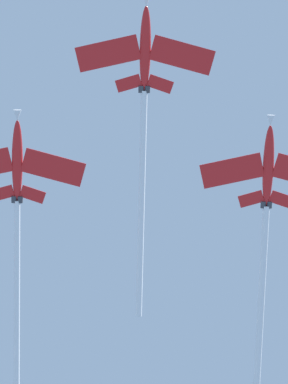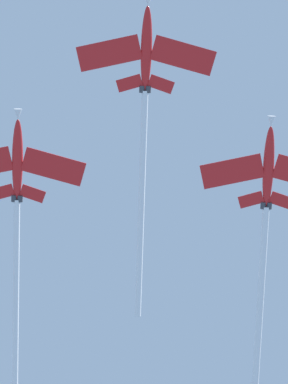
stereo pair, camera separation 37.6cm
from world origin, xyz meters
name	(u,v)px [view 1 (the left image)]	position (x,y,z in m)	size (l,w,h in m)	color
jet_lead	(144,115)	(2.15, -2.59, 125.09)	(20.15, 47.74, 8.53)	red
jet_left_wing	(265,233)	(-15.04, -20.56, 121.63)	(20.15, 46.26, 8.88)	red
jet_right_wing	(17,219)	(21.67, -16.80, 122.29)	(20.13, 47.20, 8.58)	red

